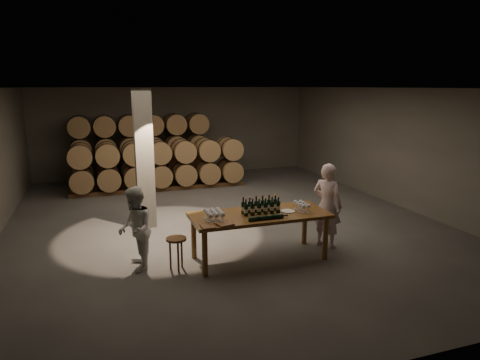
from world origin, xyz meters
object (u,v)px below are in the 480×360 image
object	(u,v)px
plate	(288,211)
stool	(176,244)
person_man	(327,205)
person_woman	(135,229)
bottle_cluster	(261,207)
notebook_near	(225,224)
tasting_table	(260,219)

from	to	relation	value
plate	stool	xyz separation A→B (m)	(-2.15, 0.05, -0.41)
person_man	person_woman	xyz separation A→B (m)	(-3.82, 0.07, -0.11)
bottle_cluster	person_woman	world-z (taller)	person_woman
person_man	bottle_cluster	bearing A→B (deg)	64.46
notebook_near	person_man	distance (m)	2.45
notebook_near	person_woman	size ratio (longest dim) A/B	0.17
person_man	tasting_table	bearing A→B (deg)	64.94
notebook_near	stool	xyz separation A→B (m)	(-0.78, 0.45, -0.42)
tasting_table	person_man	xyz separation A→B (m)	(1.55, 0.18, 0.07)
bottle_cluster	plate	distance (m)	0.54
tasting_table	person_man	bearing A→B (deg)	6.69
tasting_table	plate	distance (m)	0.57
plate	stool	world-z (taller)	plate
plate	person_woman	size ratio (longest dim) A/B	0.18
plate	person_man	bearing A→B (deg)	13.32
person_man	person_woman	distance (m)	3.82
plate	notebook_near	world-z (taller)	notebook_near
stool	person_woman	distance (m)	0.77
plate	notebook_near	bearing A→B (deg)	-163.85
bottle_cluster	person_woman	size ratio (longest dim) A/B	0.48
notebook_near	person_woman	xyz separation A→B (m)	(-1.46, 0.70, -0.15)
plate	stool	size ratio (longest dim) A/B	0.45
tasting_table	stool	size ratio (longest dim) A/B	4.29
bottle_cluster	person_man	size ratio (longest dim) A/B	0.42
stool	person_woman	bearing A→B (deg)	159.41
plate	stool	bearing A→B (deg)	178.65
tasting_table	stool	distance (m)	1.62
notebook_near	person_man	xyz separation A→B (m)	(2.36, 0.63, -0.04)
tasting_table	person_man	world-z (taller)	person_man
stool	notebook_near	bearing A→B (deg)	-29.81
plate	person_woman	bearing A→B (deg)	173.83
tasting_table	bottle_cluster	size ratio (longest dim) A/B	3.56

